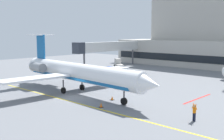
{
  "coord_description": "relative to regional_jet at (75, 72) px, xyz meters",
  "views": [
    {
      "loc": [
        29.48,
        -24.07,
        8.93
      ],
      "look_at": [
        -0.59,
        8.35,
        3.0
      ],
      "focal_mm": 44.63,
      "sensor_mm": 36.0,
      "label": 1
    }
  ],
  "objects": [
    {
      "name": "terminal_building",
      "position": [
        1.76,
        45.44,
        4.43
      ],
      "size": [
        57.44,
        14.41,
        19.99
      ],
      "color": "#B7B2A8",
      "rests_on": "ground"
    },
    {
      "name": "safety_cone_bravo",
      "position": [
        7.28,
        0.2,
        -2.86
      ],
      "size": [
        0.47,
        0.47,
        0.55
      ],
      "color": "orange",
      "rests_on": "ground"
    },
    {
      "name": "safety_cone_alpha",
      "position": [
        8.82,
        -3.41,
        -2.86
      ],
      "size": [
        0.47,
        0.47,
        0.55
      ],
      "color": "orange",
      "rests_on": "ground"
    },
    {
      "name": "baggage_tug",
      "position": [
        -15.44,
        27.13,
        -2.09
      ],
      "size": [
        4.22,
        3.56,
        2.25
      ],
      "color": "silver",
      "rests_on": "ground"
    },
    {
      "name": "regional_jet",
      "position": [
        0.0,
        0.0,
        0.0
      ],
      "size": [
        30.58,
        22.53,
        8.68
      ],
      "color": "white",
      "rests_on": "ground"
    },
    {
      "name": "ground",
      "position": [
        2.51,
        -2.39,
        -3.16
      ],
      "size": [
        120.0,
        120.0,
        0.11
      ],
      "color": "slate"
    },
    {
      "name": "marshaller",
      "position": [
        19.5,
        -0.71,
        -2.17
      ],
      "size": [
        0.79,
        0.43,
        1.87
      ],
      "color": "#191E33",
      "rests_on": "ground"
    },
    {
      "name": "jet_bridge_east",
      "position": [
        -17.91,
        25.48,
        2.22
      ],
      "size": [
        2.4,
        22.76,
        6.71
      ],
      "color": "silver",
      "rests_on": "ground"
    },
    {
      "name": "pushback_tractor",
      "position": [
        -5.37,
        12.68,
        -2.1
      ],
      "size": [
        1.89,
        3.51,
        2.24
      ],
      "color": "#19389E",
      "rests_on": "ground"
    }
  ]
}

